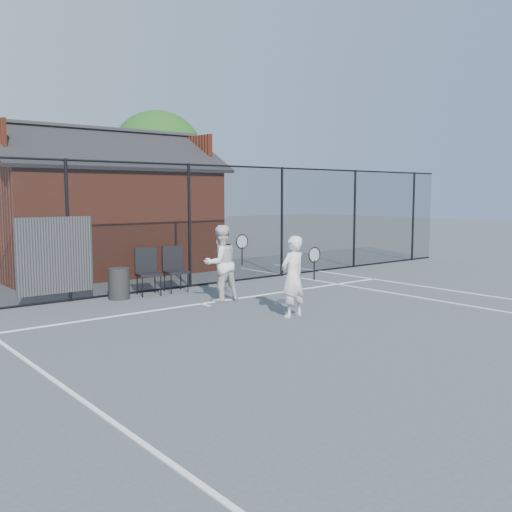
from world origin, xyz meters
TOP-DOWN VIEW (x-y plane):
  - ground at (0.00, 0.00)m, footprint 80.00×80.00m
  - court_lines at (0.00, -1.32)m, footprint 11.02×18.00m
  - fence at (-0.30, 5.00)m, footprint 22.04×3.00m
  - clubhouse at (0.50, 9.00)m, footprint 6.50×4.36m
  - tree_right at (5.50, 14.50)m, footprint 3.97×3.97m
  - player_front at (0.62, 0.88)m, footprint 0.69×0.52m
  - player_back at (0.52, 3.03)m, footprint 0.90×0.67m
  - chair_left at (-0.34, 4.60)m, footprint 0.59×0.61m
  - chair_right at (0.36, 4.60)m, footprint 0.57×0.58m
  - waste_bin at (-1.07, 4.60)m, footprint 0.47×0.47m

SIDE VIEW (x-z plane):
  - ground at x=0.00m, z-range 0.00..0.00m
  - court_lines at x=0.00m, z-range 0.00..0.01m
  - waste_bin at x=-1.07m, z-range 0.00..0.67m
  - chair_right at x=0.36m, z-range 0.00..1.03m
  - chair_left at x=-0.34m, z-range 0.00..1.04m
  - player_front at x=0.62m, z-range 0.00..1.51m
  - player_back at x=0.52m, z-range 0.00..1.62m
  - fence at x=-0.30m, z-range -0.05..2.95m
  - clubhouse at x=0.50m, z-range -0.49..3.70m
  - tree_right at x=5.50m, z-range 0.86..6.56m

